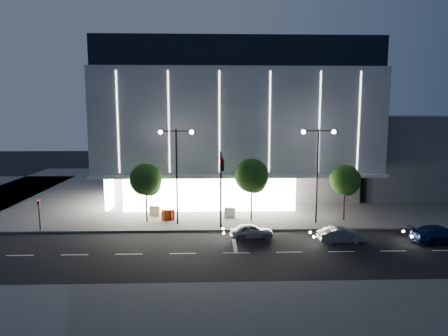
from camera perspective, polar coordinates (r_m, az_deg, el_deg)
name	(u,v)px	position (r m, az deg, el deg)	size (l,w,h in m)	color
ground	(210,247)	(31.99, -2.07, -11.15)	(160.00, 160.00, 0.00)	black
sidewalk_museum	(246,188)	(55.43, 3.17, -2.87)	(70.00, 40.00, 0.15)	#474747
sidewalk_near	(311,325)	(21.54, 12.26, -21.07)	(70.00, 10.00, 0.15)	#474747
museum	(232,122)	(52.63, 1.20, 6.64)	(30.00, 25.80, 18.00)	#4C4C51
annex_building	(397,152)	(60.34, 23.50, 2.09)	(16.00, 20.00, 10.00)	#4C4C51
traffic_mast	(221,177)	(34.02, -0.41, -1.25)	(0.33, 5.89, 7.07)	black
street_lamp_west	(177,162)	(36.64, -6.79, 0.82)	(3.16, 0.36, 9.00)	black
street_lamp_east	(318,162)	(37.82, 13.24, 0.89)	(3.16, 0.36, 9.00)	black
ped_signal_far	(39,211)	(38.83, -24.90, -5.57)	(0.22, 0.24, 3.00)	black
tree_left	(146,181)	(38.29, -11.06, -1.87)	(3.02, 3.02, 5.72)	black
tree_mid	(252,178)	(37.95, 4.01, -1.37)	(3.25, 3.25, 6.15)	black
tree_right	(345,182)	(39.97, 16.96, -1.88)	(2.91, 2.91, 5.51)	black
car_lead	(251,231)	(33.86, 3.94, -8.98)	(1.45, 3.60, 1.23)	#989A9F
car_second	(341,235)	(34.13, 16.32, -9.16)	(1.30, 3.71, 1.22)	#A8AAB0
car_third	(440,234)	(37.06, 28.43, -8.33)	(1.93, 4.76, 1.38)	#15204F
barrier_a	(167,215)	(39.17, -8.14, -6.65)	(1.10, 0.25, 1.00)	red
barrier_b	(155,211)	(40.93, -9.86, -6.05)	(1.10, 0.25, 1.00)	silver
barrier_c	(169,215)	(39.05, -7.88, -6.68)	(1.10, 0.25, 1.00)	#F8480D
barrier_d	(230,213)	(39.60, 0.87, -6.40)	(1.10, 0.25, 1.00)	white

